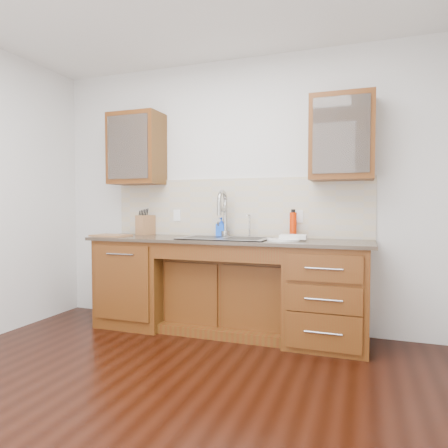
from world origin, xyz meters
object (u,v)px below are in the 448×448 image
(soap_bottle, at_px, (221,227))
(knife_block, at_px, (145,225))
(water_bottle, at_px, (293,226))
(cutting_board, at_px, (111,235))
(plate, at_px, (284,240))

(soap_bottle, height_order, knife_block, knife_block)
(water_bottle, xyz_separation_m, cutting_board, (-1.82, -0.32, -0.12))
(soap_bottle, bearing_deg, plate, -17.02)
(water_bottle, relative_size, cutting_board, 0.68)
(soap_bottle, relative_size, cutting_board, 0.53)
(soap_bottle, xyz_separation_m, cutting_board, (-1.08, -0.34, -0.09))
(knife_block, xyz_separation_m, cutting_board, (-0.21, -0.32, -0.10))
(soap_bottle, relative_size, plate, 0.66)
(plate, distance_m, knife_block, 1.59)
(soap_bottle, xyz_separation_m, plate, (0.69, -0.27, -0.09))
(plate, distance_m, cutting_board, 1.78)
(soap_bottle, bearing_deg, water_bottle, 2.62)
(knife_block, bearing_deg, water_bottle, 17.15)
(water_bottle, height_order, knife_block, water_bottle)
(soap_bottle, bearing_deg, cutting_board, -158.30)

